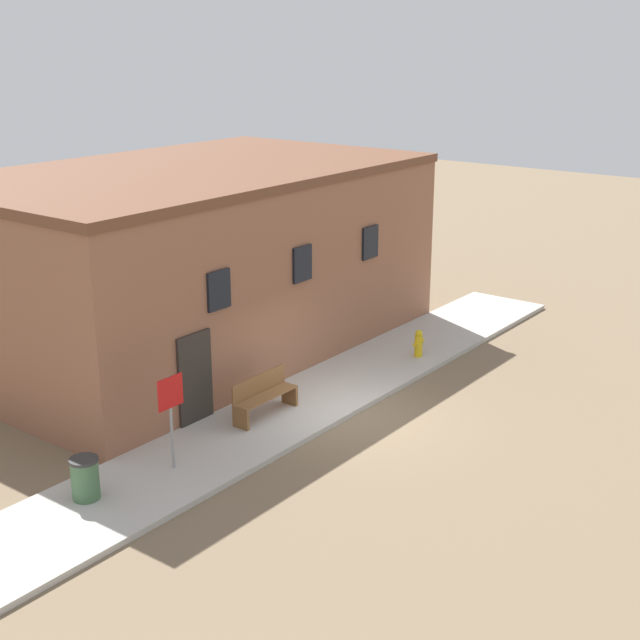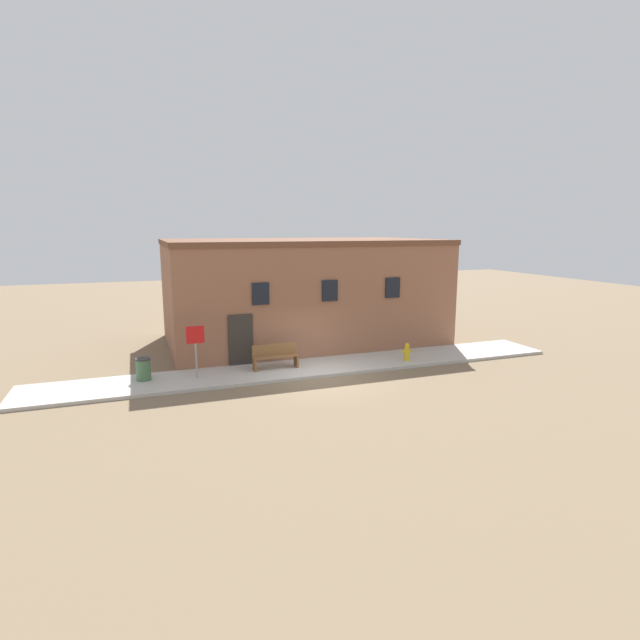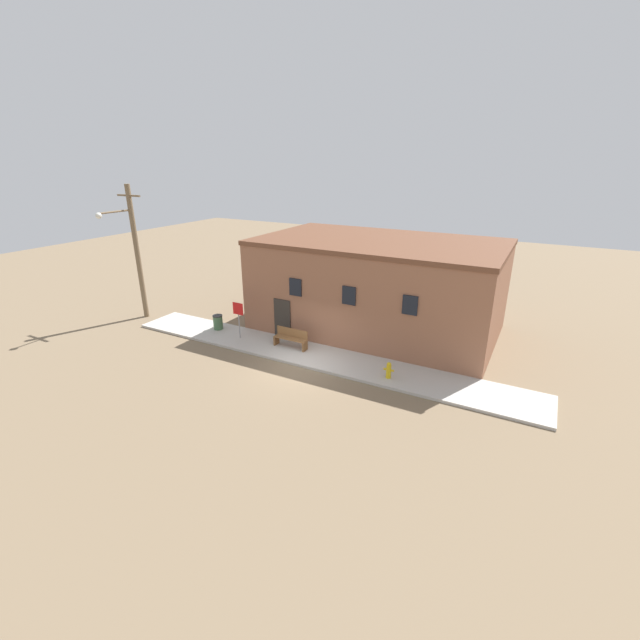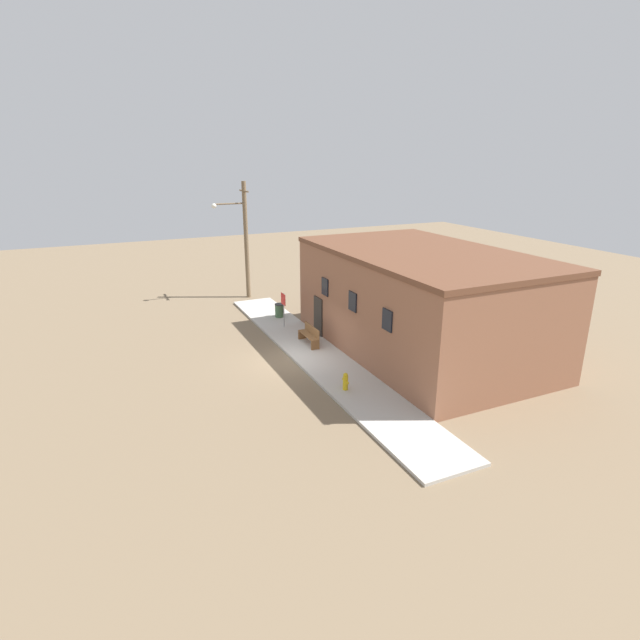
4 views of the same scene
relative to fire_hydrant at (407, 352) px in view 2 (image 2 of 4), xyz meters
The scene contains 7 objects.
ground_plane 4.18m from the fire_hydrant, 169.64° to the right, with size 80.00×80.00×0.00m, color #7A664C.
sidewalk 4.14m from the fire_hydrant, behind, with size 21.35×2.55×0.13m.
brick_building 6.59m from the fire_hydrant, 116.43° to the left, with size 12.97×7.74×5.07m.
fire_hydrant is the anchor object (origin of this frame).
stop_sign 8.65m from the fire_hydrant, behind, with size 0.65×0.06×1.97m.
bench 5.55m from the fire_hydrant, behind, with size 1.78×0.44×0.96m.
trash_bin 10.47m from the fire_hydrant, behind, with size 0.55×0.55×0.82m.
Camera 2 is at (-6.39, -17.04, 5.59)m, focal length 28.00 mm.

